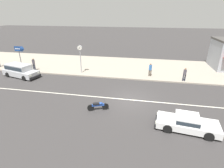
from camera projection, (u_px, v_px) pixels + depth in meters
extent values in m
plane|color=#383535|center=(130.00, 100.00, 16.19)|extent=(160.00, 160.00, 0.00)
cube|color=silver|center=(130.00, 100.00, 16.19)|extent=(50.40, 0.14, 0.01)
cube|color=#9E9384|center=(137.00, 67.00, 25.32)|extent=(68.00, 10.00, 0.15)
cube|color=#B7BABF|center=(21.00, 73.00, 21.74)|extent=(4.95, 2.79, 0.70)
cube|color=#B7BABF|center=(18.00, 67.00, 21.59)|extent=(3.44, 2.26, 0.70)
cube|color=#28333D|center=(18.00, 67.00, 21.59)|extent=(3.32, 2.26, 0.45)
cube|color=black|center=(35.00, 77.00, 20.88)|extent=(0.52, 1.65, 0.28)
cube|color=white|center=(39.00, 73.00, 21.25)|extent=(0.14, 0.25, 0.14)
cube|color=white|center=(31.00, 76.00, 20.26)|extent=(0.14, 0.25, 0.14)
cylinder|color=black|center=(35.00, 74.00, 21.93)|extent=(0.64, 0.36, 0.60)
cylinder|color=black|center=(24.00, 78.00, 20.58)|extent=(0.64, 0.36, 0.60)
cylinder|color=black|center=(19.00, 71.00, 23.07)|extent=(0.64, 0.36, 0.60)
cylinder|color=black|center=(8.00, 75.00, 21.72)|extent=(0.64, 0.36, 0.60)
cube|color=white|center=(187.00, 124.00, 12.01)|extent=(4.23, 2.13, 0.48)
cube|color=white|center=(187.00, 119.00, 11.85)|extent=(1.69, 1.65, 0.42)
cube|color=#28333D|center=(187.00, 119.00, 11.85)|extent=(1.64, 1.67, 0.27)
cube|color=black|center=(156.00, 120.00, 12.65)|extent=(0.32, 1.61, 0.28)
cube|color=white|center=(156.00, 122.00, 12.06)|extent=(0.11, 0.25, 0.14)
cube|color=white|center=(157.00, 114.00, 13.06)|extent=(0.11, 0.25, 0.14)
cylinder|color=black|center=(168.00, 129.00, 11.73)|extent=(0.62, 0.29, 0.60)
cylinder|color=black|center=(168.00, 116.00, 13.09)|extent=(0.62, 0.29, 0.60)
cylinder|color=black|center=(209.00, 136.00, 11.01)|extent=(0.62, 0.29, 0.60)
cylinder|color=black|center=(205.00, 123.00, 12.37)|extent=(0.62, 0.29, 0.60)
cylinder|color=black|center=(105.00, 106.00, 14.50)|extent=(0.56, 0.29, 0.56)
cylinder|color=black|center=(91.00, 108.00, 14.31)|extent=(0.56, 0.29, 0.56)
cube|color=#23479E|center=(98.00, 105.00, 14.32)|extent=(1.01, 0.49, 0.18)
cube|color=black|center=(96.00, 104.00, 14.25)|extent=(0.59, 0.42, 0.12)
ellipsoid|color=#23479E|center=(101.00, 104.00, 14.31)|extent=(0.46, 0.37, 0.22)
cylinder|color=#232326|center=(105.00, 101.00, 14.30)|extent=(0.23, 0.53, 0.03)
cylinder|color=#9E9EA3|center=(81.00, 62.00, 22.31)|extent=(0.12, 0.12, 2.95)
cylinder|color=#9E9EA3|center=(80.00, 48.00, 21.62)|extent=(0.62, 0.18, 0.62)
cylinder|color=white|center=(79.00, 48.00, 21.53)|extent=(0.55, 0.02, 0.55)
cylinder|color=white|center=(80.00, 48.00, 21.71)|extent=(0.55, 0.02, 0.55)
cube|color=black|center=(79.00, 48.00, 21.52)|extent=(0.20, 0.01, 0.24)
cube|color=black|center=(79.00, 48.00, 21.52)|extent=(0.28, 0.01, 0.38)
cylinder|color=#4C4C51|center=(21.00, 60.00, 24.33)|extent=(0.10, 0.10, 2.40)
cube|color=navy|center=(18.00, 49.00, 23.71)|extent=(1.11, 0.06, 0.66)
cone|color=navy|center=(23.00, 49.00, 23.58)|extent=(0.36, 0.73, 0.73)
cube|color=white|center=(18.00, 49.00, 23.68)|extent=(0.89, 0.01, 0.10)
cylinder|color=#4C4238|center=(149.00, 73.00, 21.57)|extent=(0.14, 0.14, 0.80)
cylinder|color=#4C4238|center=(151.00, 73.00, 21.53)|extent=(0.14, 0.14, 0.80)
cylinder|color=#336BB7|center=(150.00, 68.00, 21.28)|extent=(0.34, 0.34, 0.60)
sphere|color=#997051|center=(151.00, 64.00, 21.12)|extent=(0.22, 0.22, 0.22)
cylinder|color=#333338|center=(0.00, 64.00, 25.19)|extent=(0.14, 0.14, 0.77)
cylinder|color=#232838|center=(34.00, 67.00, 23.66)|extent=(0.14, 0.14, 0.85)
cylinder|color=#232838|center=(35.00, 67.00, 23.62)|extent=(0.14, 0.14, 0.85)
cylinder|color=#514C56|center=(33.00, 62.00, 23.35)|extent=(0.34, 0.34, 0.64)
sphere|color=#D6AD89|center=(33.00, 59.00, 23.19)|extent=(0.23, 0.23, 0.23)
cylinder|color=#232838|center=(183.00, 78.00, 20.07)|extent=(0.14, 0.14, 0.77)
cylinder|color=#232838|center=(185.00, 78.00, 20.04)|extent=(0.14, 0.14, 0.77)
cylinder|color=#514C56|center=(185.00, 72.00, 19.80)|extent=(0.34, 0.34, 0.57)
sphere|color=#997051|center=(186.00, 69.00, 19.65)|extent=(0.21, 0.21, 0.21)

